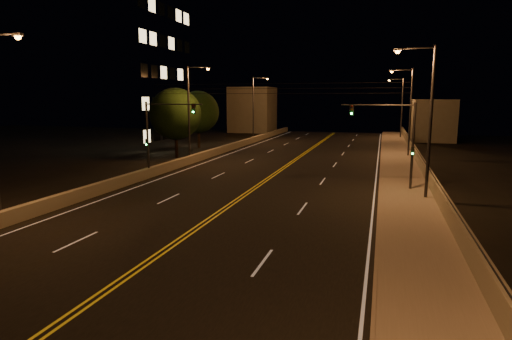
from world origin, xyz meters
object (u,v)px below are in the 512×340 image
(tree_1, at_px, (198,112))
(streetlight_2, at_px, (408,107))
(streetlight_5, at_px, (191,108))
(traffic_signal_right, at_px, (398,136))
(building_tower, at_px, (89,31))
(streetlight_1, at_px, (427,114))
(tree_0, at_px, (176,114))
(traffic_signal_left, at_px, (158,131))
(streetlight_3, at_px, (400,104))
(streetlight_6, at_px, (255,105))

(tree_1, bearing_deg, streetlight_2, -6.45)
(streetlight_5, xyz_separation_m, traffic_signal_right, (19.96, -8.90, -1.64))
(streetlight_5, bearing_deg, building_tower, 149.87)
(streetlight_1, height_order, tree_0, streetlight_1)
(streetlight_5, distance_m, building_tower, 26.22)
(streetlight_2, relative_size, traffic_signal_left, 1.55)
(streetlight_3, height_order, streetlight_5, same)
(streetlight_1, distance_m, tree_0, 28.56)
(streetlight_1, bearing_deg, building_tower, 150.96)
(tree_0, bearing_deg, streetlight_5, -41.67)
(building_tower, bearing_deg, streetlight_1, -29.04)
(streetlight_6, xyz_separation_m, building_tower, (-20.87, -10.68, 10.25))
(traffic_signal_right, bearing_deg, traffic_signal_left, 180.00)
(tree_0, bearing_deg, traffic_signal_right, -26.94)
(tree_1, bearing_deg, traffic_signal_right, -41.19)
(streetlight_1, height_order, tree_1, streetlight_1)
(traffic_signal_left, distance_m, tree_0, 12.61)
(streetlight_2, relative_size, streetlight_3, 1.00)
(streetlight_1, relative_size, streetlight_2, 1.00)
(streetlight_5, height_order, traffic_signal_right, streetlight_5)
(streetlight_5, distance_m, traffic_signal_left, 9.12)
(streetlight_6, distance_m, traffic_signal_left, 31.76)
(building_tower, bearing_deg, traffic_signal_right, -27.24)
(streetlight_2, xyz_separation_m, streetlight_5, (-21.48, -9.95, 0.00))
(streetlight_2, distance_m, streetlight_3, 23.95)
(streetlight_3, distance_m, tree_0, 39.67)
(streetlight_5, height_order, building_tower, building_tower)
(streetlight_2, distance_m, tree_0, 25.72)
(tree_0, distance_m, tree_1, 10.21)
(traffic_signal_right, bearing_deg, streetlight_5, 155.96)
(streetlight_2, bearing_deg, streetlight_1, -90.00)
(streetlight_5, distance_m, tree_1, 13.91)
(streetlight_5, bearing_deg, streetlight_6, 90.00)
(traffic_signal_left, bearing_deg, traffic_signal_right, 0.00)
(streetlight_6, height_order, building_tower, building_tower)
(streetlight_2, height_order, tree_0, streetlight_2)
(streetlight_6, relative_size, tree_0, 1.26)
(traffic_signal_left, xyz_separation_m, tree_1, (-6.12, 21.85, 0.81))
(streetlight_3, xyz_separation_m, building_tower, (-42.35, -21.79, 10.25))
(streetlight_5, height_order, tree_1, streetlight_5)
(streetlight_5, xyz_separation_m, streetlight_6, (0.00, 22.80, 0.00))
(streetlight_2, height_order, streetlight_3, same)
(streetlight_2, bearing_deg, traffic_signal_right, -94.59)
(streetlight_1, bearing_deg, tree_1, 137.40)
(streetlight_1, xyz_separation_m, streetlight_5, (-21.48, 11.40, 0.00))
(streetlight_3, relative_size, streetlight_5, 1.00)
(traffic_signal_right, xyz_separation_m, traffic_signal_left, (-18.85, 0.00, 0.00))
(streetlight_2, bearing_deg, streetlight_5, -155.13)
(streetlight_3, bearing_deg, streetlight_5, -122.35)
(tree_1, bearing_deg, streetlight_6, 63.05)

